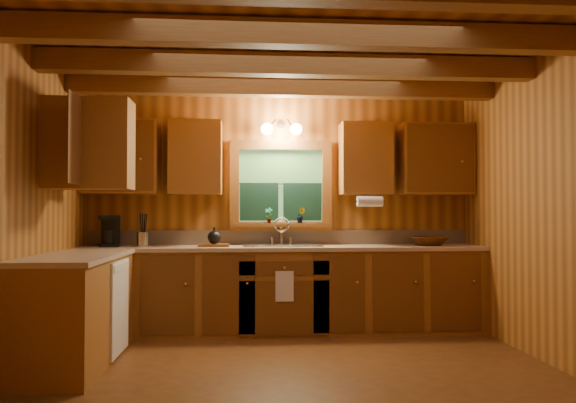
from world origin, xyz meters
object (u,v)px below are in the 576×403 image
at_px(coffee_maker, 110,231).
at_px(wicker_basket, 429,241).
at_px(sink, 282,250).
at_px(cutting_board, 214,245).

height_order(coffee_maker, wicker_basket, coffee_maker).
relative_size(sink, wicker_basket, 2.06).
bearing_deg(wicker_basket, sink, 179.04).
xyz_separation_m(sink, cutting_board, (-0.71, -0.05, 0.06)).
xyz_separation_m(coffee_maker, wicker_basket, (3.37, -0.08, -0.11)).
bearing_deg(sink, wicker_basket, -0.96).
xyz_separation_m(sink, wicker_basket, (1.57, -0.03, 0.09)).
bearing_deg(cutting_board, wicker_basket, 0.23).
distance_m(coffee_maker, wicker_basket, 3.37).
bearing_deg(sink, coffee_maker, 178.26).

